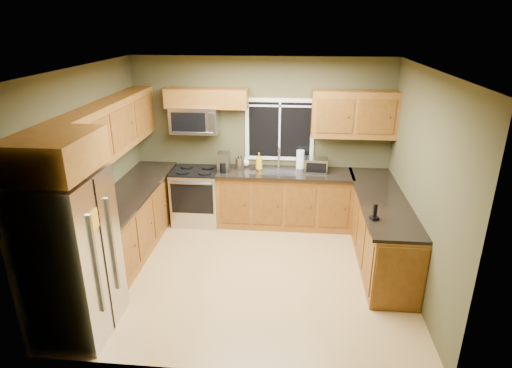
% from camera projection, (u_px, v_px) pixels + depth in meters
% --- Properties ---
extents(floor, '(4.20, 4.20, 0.00)m').
position_uv_depth(floor, '(250.00, 271.00, 5.86)').
color(floor, '#AD854C').
rests_on(floor, ground).
extents(ceiling, '(4.20, 4.20, 0.00)m').
position_uv_depth(ceiling, '(249.00, 69.00, 4.88)').
color(ceiling, white).
rests_on(ceiling, back_wall).
extents(back_wall, '(4.20, 0.00, 4.20)m').
position_uv_depth(back_wall, '(261.00, 141.00, 7.04)').
color(back_wall, '#454226').
rests_on(back_wall, ground).
extents(front_wall, '(4.20, 0.00, 4.20)m').
position_uv_depth(front_wall, '(227.00, 251.00, 3.70)').
color(front_wall, '#454226').
rests_on(front_wall, ground).
extents(left_wall, '(0.00, 3.60, 3.60)m').
position_uv_depth(left_wall, '(89.00, 174.00, 5.55)').
color(left_wall, '#454226').
rests_on(left_wall, ground).
extents(right_wall, '(0.00, 3.60, 3.60)m').
position_uv_depth(right_wall, '(421.00, 185.00, 5.19)').
color(right_wall, '#454226').
rests_on(right_wall, ground).
extents(window, '(1.12, 0.03, 1.02)m').
position_uv_depth(window, '(280.00, 130.00, 6.93)').
color(window, white).
rests_on(window, back_wall).
extents(base_cabinets_left, '(0.60, 2.65, 0.90)m').
position_uv_depth(base_cabinets_left, '(132.00, 221.00, 6.29)').
color(base_cabinets_left, brown).
rests_on(base_cabinets_left, ground).
extents(countertop_left, '(0.65, 2.65, 0.04)m').
position_uv_depth(countertop_left, '(130.00, 192.00, 6.12)').
color(countertop_left, black).
rests_on(countertop_left, base_cabinets_left).
extents(base_cabinets_back, '(2.17, 0.60, 0.90)m').
position_uv_depth(base_cabinets_back, '(284.00, 199.00, 7.05)').
color(base_cabinets_back, brown).
rests_on(base_cabinets_back, ground).
extents(countertop_back, '(2.17, 0.65, 0.04)m').
position_uv_depth(countertop_back, '(285.00, 173.00, 6.86)').
color(countertop_back, black).
rests_on(countertop_back, base_cabinets_back).
extents(base_cabinets_peninsula, '(0.60, 2.52, 0.90)m').
position_uv_depth(base_cabinets_peninsula, '(380.00, 229.00, 6.04)').
color(base_cabinets_peninsula, brown).
rests_on(base_cabinets_peninsula, ground).
extents(countertop_peninsula, '(0.65, 2.50, 0.04)m').
position_uv_depth(countertop_peninsula, '(382.00, 199.00, 5.88)').
color(countertop_peninsula, black).
rests_on(countertop_peninsula, base_cabinets_peninsula).
extents(upper_cabinets_left, '(0.33, 2.65, 0.72)m').
position_uv_depth(upper_cabinets_left, '(111.00, 127.00, 5.80)').
color(upper_cabinets_left, brown).
rests_on(upper_cabinets_left, left_wall).
extents(upper_cabinets_back_left, '(1.30, 0.33, 0.30)m').
position_uv_depth(upper_cabinets_back_left, '(207.00, 98.00, 6.70)').
color(upper_cabinets_back_left, brown).
rests_on(upper_cabinets_back_left, back_wall).
extents(upper_cabinets_back_right, '(1.30, 0.33, 0.72)m').
position_uv_depth(upper_cabinets_back_right, '(354.00, 114.00, 6.58)').
color(upper_cabinets_back_right, brown).
rests_on(upper_cabinets_back_right, back_wall).
extents(upper_cabinet_over_fridge, '(0.72, 0.90, 0.38)m').
position_uv_depth(upper_cabinet_over_fridge, '(53.00, 154.00, 4.07)').
color(upper_cabinet_over_fridge, brown).
rests_on(upper_cabinet_over_fridge, left_wall).
extents(refrigerator, '(0.74, 0.90, 1.80)m').
position_uv_depth(refrigerator, '(72.00, 257.00, 4.48)').
color(refrigerator, '#B7B7BC').
rests_on(refrigerator, ground).
extents(range, '(0.76, 0.69, 0.94)m').
position_uv_depth(range, '(197.00, 196.00, 7.14)').
color(range, '#B7B7BC').
rests_on(range, ground).
extents(microwave, '(0.76, 0.41, 0.42)m').
position_uv_depth(microwave, '(195.00, 120.00, 6.82)').
color(microwave, '#B7B7BC').
rests_on(microwave, back_wall).
extents(sink, '(0.60, 0.42, 0.36)m').
position_uv_depth(sink, '(278.00, 170.00, 6.87)').
color(sink, slate).
rests_on(sink, countertop_back).
extents(toaster_oven, '(0.38, 0.30, 0.23)m').
position_uv_depth(toaster_oven, '(316.00, 165.00, 6.81)').
color(toaster_oven, '#B7B7BC').
rests_on(toaster_oven, countertop_back).
extents(coffee_maker, '(0.18, 0.25, 0.31)m').
position_uv_depth(coffee_maker, '(224.00, 163.00, 6.84)').
color(coffee_maker, slate).
rests_on(coffee_maker, countertop_back).
extents(kettle, '(0.19, 0.19, 0.26)m').
position_uv_depth(kettle, '(240.00, 163.00, 6.89)').
color(kettle, '#B7B7BC').
rests_on(kettle, countertop_back).
extents(paper_towel_roll, '(0.15, 0.15, 0.33)m').
position_uv_depth(paper_towel_roll, '(300.00, 159.00, 6.97)').
color(paper_towel_roll, white).
rests_on(paper_towel_roll, countertop_back).
extents(soap_bottle_a, '(0.13, 0.13, 0.28)m').
position_uv_depth(soap_bottle_a, '(259.00, 161.00, 6.90)').
color(soap_bottle_a, '#F0A316').
rests_on(soap_bottle_a, countertop_back).
extents(soap_bottle_c, '(0.17, 0.17, 0.16)m').
position_uv_depth(soap_bottle_c, '(246.00, 161.00, 7.09)').
color(soap_bottle_c, white).
rests_on(soap_bottle_c, countertop_back).
extents(cordless_phone, '(0.12, 0.12, 0.20)m').
position_uv_depth(cordless_phone, '(374.00, 215.00, 5.20)').
color(cordless_phone, black).
rests_on(cordless_phone, countertop_peninsula).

